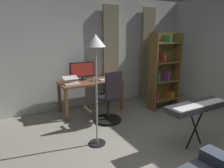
{
  "coord_description": "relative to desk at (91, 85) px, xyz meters",
  "views": [
    {
      "loc": [
        2.16,
        1.66,
        1.84
      ],
      "look_at": [
        0.09,
        -2.14,
        0.76
      ],
      "focal_mm": 33.31,
      "sensor_mm": 36.0,
      "label": 1
    }
  ],
  "objects": [
    {
      "name": "back_room_partition",
      "position": [
        -0.34,
        -0.48,
        0.72
      ],
      "size": [
        5.44,
        0.1,
        2.71
      ],
      "primitive_type": "cube",
      "color": "silver",
      "rests_on": "ground"
    },
    {
      "name": "piano_keyboard",
      "position": [
        -0.85,
        2.33,
        0.06
      ],
      "size": [
        1.14,
        0.34,
        0.76
      ],
      "rotation": [
        0.0,
        0.0,
        0.01
      ],
      "color": "black",
      "rests_on": "ground"
    },
    {
      "name": "bookshelf",
      "position": [
        -1.66,
        0.62,
        0.27
      ],
      "size": [
        0.78,
        0.3,
        1.83
      ],
      "color": "brown",
      "rests_on": "ground"
    },
    {
      "name": "computer_keyboard",
      "position": [
        -0.4,
        0.09,
        0.11
      ],
      "size": [
        0.39,
        0.15,
        0.02
      ],
      "primitive_type": "cube",
      "color": "white",
      "rests_on": "desk"
    },
    {
      "name": "curtain_left_panel",
      "position": [
        -1.94,
        -0.37,
        0.62
      ],
      "size": [
        0.41,
        0.06,
        2.51
      ],
      "primitive_type": "cube",
      "color": "tan",
      "rests_on": "ground"
    },
    {
      "name": "desk",
      "position": [
        0.0,
        0.0,
        0.0
      ],
      "size": [
        1.45,
        0.66,
        0.73
      ],
      "color": "brown",
      "rests_on": "ground"
    },
    {
      "name": "cell_phone_by_monitor",
      "position": [
        -0.02,
        0.02,
        0.1
      ],
      "size": [
        0.12,
        0.16,
        0.01
      ],
      "primitive_type": "cube",
      "rotation": [
        0.0,
        0.0,
        0.4
      ],
      "color": "#333338",
      "rests_on": "desk"
    },
    {
      "name": "office_chair",
      "position": [
        -0.08,
        0.81,
        -0.13
      ],
      "size": [
        0.56,
        0.56,
        1.1
      ],
      "rotation": [
        0.0,
        0.0,
        3.25
      ],
      "color": "black",
      "rests_on": "ground"
    },
    {
      "name": "laptop",
      "position": [
        0.48,
        0.05,
        0.15
      ],
      "size": [
        0.34,
        0.32,
        0.15
      ],
      "rotation": [
        0.0,
        0.0,
        0.0
      ],
      "color": "white",
      "rests_on": "desk"
    },
    {
      "name": "computer_mouse",
      "position": [
        -0.18,
        -0.24,
        0.11
      ],
      "size": [
        0.06,
        0.1,
        0.04
      ],
      "primitive_type": "ellipsoid",
      "color": "silver",
      "rests_on": "desk"
    },
    {
      "name": "curtain_right_panel",
      "position": [
        -0.74,
        -0.37,
        0.62
      ],
      "size": [
        0.43,
        0.06,
        2.51
      ],
      "primitive_type": "cube",
      "color": "tan",
      "rests_on": "ground"
    },
    {
      "name": "computer_monitor",
      "position": [
        0.12,
        -0.21,
        0.34
      ],
      "size": [
        0.61,
        0.18,
        0.43
      ],
      "color": "black",
      "rests_on": "desk"
    },
    {
      "name": "floor_lamp",
      "position": [
        0.52,
        1.49,
        0.88
      ],
      "size": [
        0.31,
        0.31,
        1.82
      ],
      "color": "black",
      "rests_on": "ground"
    },
    {
      "name": "cell_phone_face_up",
      "position": [
        -0.55,
        -0.23,
        0.1
      ],
      "size": [
        0.13,
        0.16,
        0.01
      ],
      "primitive_type": "cube",
      "rotation": [
        0.0,
        0.0,
        -0.53
      ],
      "color": "#333338",
      "rests_on": "desk"
    }
  ]
}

